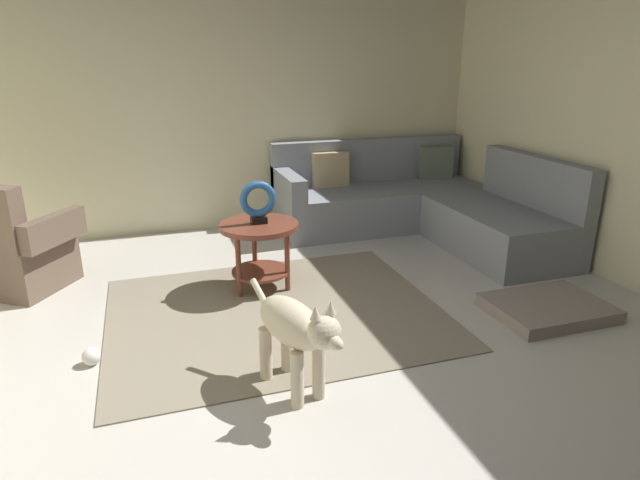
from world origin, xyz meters
name	(u,v)px	position (x,y,z in m)	size (l,w,h in m)	color
ground_plane	(280,375)	(0.00, 0.00, -0.05)	(6.00, 6.00, 0.10)	beige
wall_back	(204,97)	(0.00, 2.94, 1.35)	(6.00, 0.12, 2.70)	beige
area_rug	(276,312)	(0.15, 0.70, 0.01)	(2.30, 1.90, 0.01)	gray
sectional_couch	(419,206)	(1.99, 2.02, 0.29)	(2.20, 2.25, 0.88)	gray
armchair	(15,251)	(-1.65, 1.72, 0.32)	(1.00, 0.94, 0.88)	brown
side_table	(259,239)	(0.14, 1.14, 0.42)	(0.60, 0.60, 0.54)	brown
torus_sculpture	(258,201)	(0.14, 1.14, 0.71)	(0.28, 0.08, 0.33)	black
dog_bed_mat	(548,308)	(1.98, 0.08, 0.04)	(0.80, 0.60, 0.09)	gray
dog	(295,330)	(0.03, -0.26, 0.38)	(0.37, 0.82, 0.63)	beige
dog_toy_ball	(91,357)	(-1.05, 0.38, 0.05)	(0.11, 0.11, 0.11)	silver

